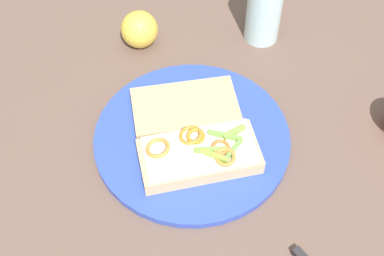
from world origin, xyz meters
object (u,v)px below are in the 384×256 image
Objects in this scene: bread_slice_side at (185,108)px; apple_1 at (139,29)px; plate at (192,138)px; drinking_glass at (264,10)px; sandwich at (199,154)px.

apple_1 is (0.16, -0.11, 0.01)m from bread_slice_side.
apple_1 reaches higher than plate.
bread_slice_side reaches higher than plate.
bread_slice_side is at bearing 83.56° from drinking_glass.
apple_1 is at bearing -37.38° from plate.
drinking_glass is (-0.19, -0.13, 0.03)m from apple_1.
drinking_glass is (-0.03, -0.24, 0.04)m from bread_slice_side.
bread_slice_side is (0.03, -0.04, 0.02)m from plate.
plate is 2.46× the size of drinking_glass.
bread_slice_side is 0.25m from drinking_glass.
plate is at bearing 142.62° from apple_1.
drinking_glass reaches higher than apple_1.
drinking_glass reaches higher than bread_slice_side.
sandwich is 1.12× the size of bread_slice_side.
plate is 0.05m from bread_slice_side.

